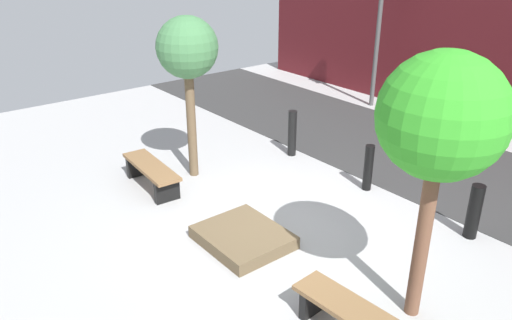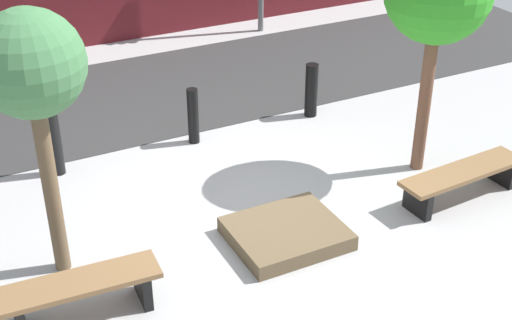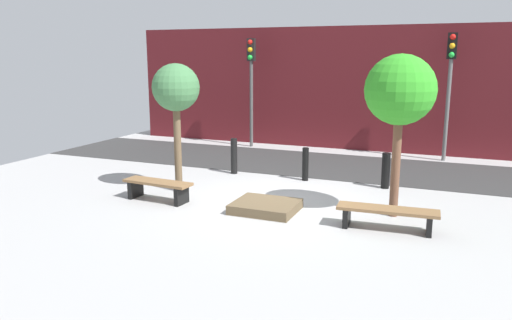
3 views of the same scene
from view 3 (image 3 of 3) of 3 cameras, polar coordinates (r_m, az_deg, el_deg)
ground_plane at (r=11.26m, az=2.43°, el=-4.82°), size 18.00×18.00×0.00m
road_strip at (r=15.14m, az=7.86°, el=-0.55°), size 18.00×3.56×0.01m
building_facade at (r=17.80m, az=10.56°, el=8.04°), size 16.20×0.50×4.21m
bench_left at (r=11.49m, az=-11.16°, el=-3.01°), size 1.66×0.56×0.46m
bench_right at (r=9.74m, az=14.78°, el=-5.98°), size 1.90×0.57×0.42m
planter_bed at (r=10.58m, az=1.09°, el=-5.34°), size 1.32×1.13×0.20m
tree_behind_left_bench at (r=11.91m, az=-9.14°, el=7.89°), size 1.12×1.12×3.06m
tree_behind_right_bench at (r=10.22m, az=16.14°, el=7.52°), size 1.39×1.39×3.27m
bollard_far_left at (r=13.84m, az=-2.53°, el=0.45°), size 0.18×0.18×0.99m
bollard_left at (r=13.13m, az=5.66°, el=-0.48°), size 0.17×0.17×0.87m
bollard_center at (r=12.71m, az=14.60°, el=-1.19°), size 0.20×0.20×0.89m
traffic_light_west at (r=17.81m, az=-0.56°, el=9.92°), size 0.28×0.27×3.82m
traffic_light_mid_west at (r=16.41m, az=21.30°, el=9.15°), size 0.28×0.27×3.90m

